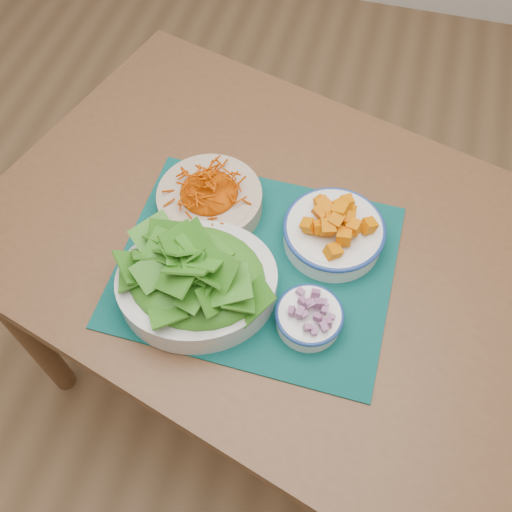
{
  "coord_description": "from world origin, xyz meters",
  "views": [
    {
      "loc": [
        0.39,
        -0.56,
        1.68
      ],
      "look_at": [
        0.24,
        -0.02,
        0.78
      ],
      "focal_mm": 40.0,
      "sensor_mm": 36.0,
      "label": 1
    }
  ],
  "objects_px": {
    "placemat": "(256,265)",
    "carrot_bowl": "(210,197)",
    "lettuce_bowl": "(196,276)",
    "table": "(285,268)",
    "squash_bowl": "(335,227)",
    "onion_bowl": "(309,316)"
  },
  "relations": [
    {
      "from": "onion_bowl",
      "to": "squash_bowl",
      "type": "bearing_deg",
      "value": 87.93
    },
    {
      "from": "table",
      "to": "placemat",
      "type": "bearing_deg",
      "value": -107.58
    },
    {
      "from": "squash_bowl",
      "to": "placemat",
      "type": "bearing_deg",
      "value": -144.95
    },
    {
      "from": "table",
      "to": "squash_bowl",
      "type": "xyz_separation_m",
      "value": [
        0.09,
        0.02,
        0.15
      ]
    },
    {
      "from": "table",
      "to": "onion_bowl",
      "type": "relative_size",
      "value": 11.04
    },
    {
      "from": "table",
      "to": "squash_bowl",
      "type": "relative_size",
      "value": 6.98
    },
    {
      "from": "carrot_bowl",
      "to": "lettuce_bowl",
      "type": "distance_m",
      "value": 0.2
    },
    {
      "from": "placemat",
      "to": "carrot_bowl",
      "type": "bearing_deg",
      "value": 140.24
    },
    {
      "from": "squash_bowl",
      "to": "onion_bowl",
      "type": "xyz_separation_m",
      "value": [
        -0.01,
        -0.19,
        -0.02
      ]
    },
    {
      "from": "table",
      "to": "lettuce_bowl",
      "type": "relative_size",
      "value": 3.87
    },
    {
      "from": "squash_bowl",
      "to": "onion_bowl",
      "type": "height_order",
      "value": "squash_bowl"
    },
    {
      "from": "table",
      "to": "lettuce_bowl",
      "type": "bearing_deg",
      "value": -114.09
    },
    {
      "from": "carrot_bowl",
      "to": "squash_bowl",
      "type": "height_order",
      "value": "squash_bowl"
    },
    {
      "from": "placemat",
      "to": "lettuce_bowl",
      "type": "bearing_deg",
      "value": -133.51
    },
    {
      "from": "onion_bowl",
      "to": "lettuce_bowl",
      "type": "bearing_deg",
      "value": 178.2
    },
    {
      "from": "table",
      "to": "lettuce_bowl",
      "type": "xyz_separation_m",
      "value": [
        -0.13,
        -0.16,
        0.17
      ]
    },
    {
      "from": "table",
      "to": "onion_bowl",
      "type": "bearing_deg",
      "value": -48.63
    },
    {
      "from": "lettuce_bowl",
      "to": "table",
      "type": "bearing_deg",
      "value": 29.21
    },
    {
      "from": "placemat",
      "to": "carrot_bowl",
      "type": "xyz_separation_m",
      "value": [
        -0.12,
        0.11,
        0.04
      ]
    },
    {
      "from": "placemat",
      "to": "table",
      "type": "bearing_deg",
      "value": 57.3
    },
    {
      "from": "table",
      "to": "lettuce_bowl",
      "type": "distance_m",
      "value": 0.26
    },
    {
      "from": "placemat",
      "to": "carrot_bowl",
      "type": "distance_m",
      "value": 0.17
    }
  ]
}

